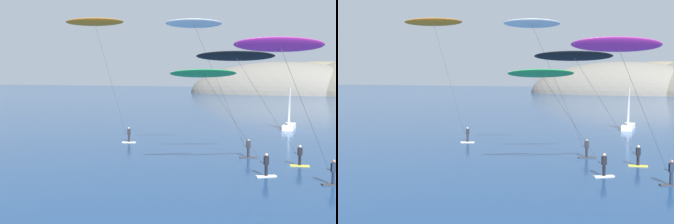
{
  "view_description": "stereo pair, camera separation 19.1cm",
  "coord_description": "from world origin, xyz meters",
  "views": [
    {
      "loc": [
        22.43,
        0.52,
        7.13
      ],
      "look_at": [
        8.14,
        30.41,
        4.39
      ],
      "focal_mm": 45.0,
      "sensor_mm": 36.0,
      "label": 1
    },
    {
      "loc": [
        22.6,
        0.6,
        7.13
      ],
      "look_at": [
        8.14,
        30.41,
        4.39
      ],
      "focal_mm": 45.0,
      "sensor_mm": 36.0,
      "label": 2
    }
  ],
  "objects": [
    {
      "name": "headland_island",
      "position": [
        8.6,
        186.78,
        0.0
      ],
      "size": [
        112.9,
        49.06,
        29.26
      ],
      "color": "#7A705B",
      "rests_on": "ground"
    },
    {
      "name": "kitesurfer_green",
      "position": [
        12.45,
        28.04,
        6.77
      ],
      "size": [
        6.9,
        5.05,
        7.76
      ],
      "color": "silver",
      "rests_on": "ground"
    },
    {
      "name": "kitesurfer_white",
      "position": [
        9.09,
        34.58,
        10.73
      ],
      "size": [
        7.44,
        4.82,
        12.14
      ],
      "color": "#2D2D33",
      "rests_on": "ground"
    },
    {
      "name": "kitesurfer_magenta",
      "position": [
        17.5,
        27.75,
        8.61
      ],
      "size": [
        6.84,
        5.26,
        9.69
      ],
      "color": "#2D2D33",
      "rests_on": "ground"
    },
    {
      "name": "kitesurfer_black",
      "position": [
        13.2,
        32.97,
        8.26
      ],
      "size": [
        8.6,
        4.77,
        9.24
      ],
      "color": "yellow",
      "rests_on": "ground"
    },
    {
      "name": "sailboat_near",
      "position": [
        12.66,
        59.91,
        0.64
      ],
      "size": [
        1.72,
        5.94,
        5.7
      ],
      "color": "white",
      "rests_on": "ground"
    },
    {
      "name": "kitesurfer_orange",
      "position": [
        -4.21,
        38.52,
        12.18
      ],
      "size": [
        7.25,
        3.67,
        13.5
      ],
      "color": "silver",
      "rests_on": "ground"
    }
  ]
}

